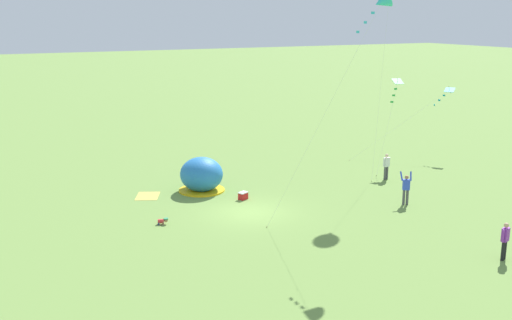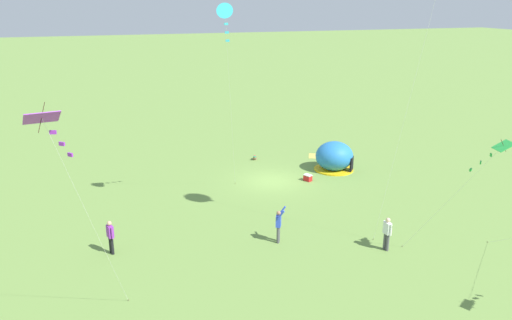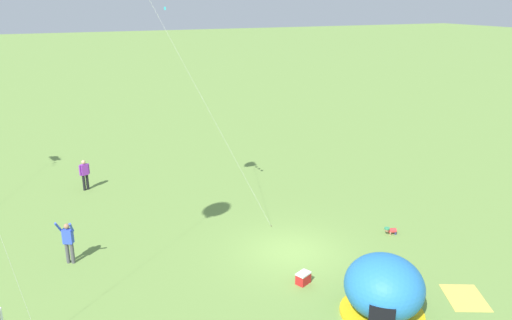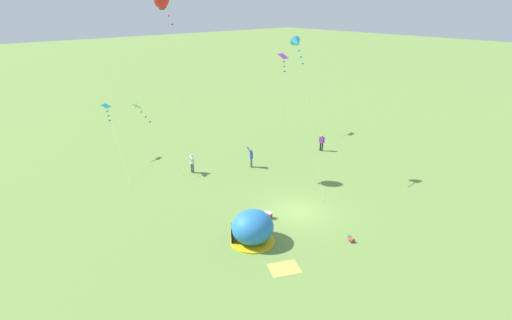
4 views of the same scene
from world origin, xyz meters
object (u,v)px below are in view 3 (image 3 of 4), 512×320
at_px(toddler_crawling, 391,230).
at_px(person_center_field, 85,173).
at_px(cooler_box, 303,278).
at_px(person_arms_raised, 68,240).
at_px(popup_tent, 384,288).

distance_m(toddler_crawling, person_center_field, 16.40).
bearing_deg(person_center_field, toddler_crawling, -133.09).
relative_size(cooler_box, person_arms_raised, 0.34).
relative_size(cooler_box, toddler_crawling, 1.15).
distance_m(popup_tent, person_center_field, 17.77).
bearing_deg(toddler_crawling, cooler_box, 109.82).
relative_size(popup_tent, toddler_crawling, 5.07).
bearing_deg(cooler_box, toddler_crawling, -70.18).
relative_size(toddler_crawling, person_arms_raised, 0.29).
height_order(popup_tent, person_center_field, popup_tent).
xyz_separation_m(cooler_box, person_arms_raised, (5.06, 7.81, 0.78)).
relative_size(cooler_box, person_center_field, 0.37).
xyz_separation_m(person_center_field, person_arms_raised, (-8.13, 1.41, 0.03)).
bearing_deg(person_center_field, cooler_box, -154.12).
xyz_separation_m(popup_tent, cooler_box, (2.72, 1.51, -0.78)).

